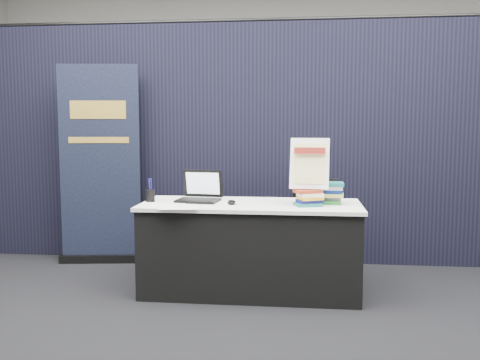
% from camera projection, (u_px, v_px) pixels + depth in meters
% --- Properties ---
extents(floor, '(8.00, 8.00, 0.00)m').
position_uv_depth(floor, '(244.00, 315.00, 3.93)').
color(floor, black).
rests_on(floor, ground).
extents(wall_back, '(8.00, 0.02, 3.50)m').
position_uv_depth(wall_back, '(273.00, 100.00, 7.70)').
color(wall_back, '#B6B3AC').
rests_on(wall_back, floor).
extents(drape_partition, '(6.00, 0.08, 2.40)m').
position_uv_depth(drape_partition, '(261.00, 144.00, 5.39)').
color(drape_partition, black).
rests_on(drape_partition, floor).
extents(display_table, '(1.80, 0.75, 0.75)m').
position_uv_depth(display_table, '(251.00, 248.00, 4.44)').
color(display_table, black).
rests_on(display_table, floor).
extents(laptop, '(0.37, 0.31, 0.26)m').
position_uv_depth(laptop, '(199.00, 194.00, 4.50)').
color(laptop, black).
rests_on(laptop, display_table).
extents(mouse, '(0.09, 0.12, 0.03)m').
position_uv_depth(mouse, '(232.00, 202.00, 4.33)').
color(mouse, black).
rests_on(mouse, display_table).
extents(brochure_left, '(0.36, 0.31, 0.00)m').
position_uv_depth(brochure_left, '(167.00, 204.00, 4.33)').
color(brochure_left, white).
rests_on(brochure_left, display_table).
extents(brochure_mid, '(0.33, 0.26, 0.00)m').
position_uv_depth(brochure_mid, '(179.00, 207.00, 4.16)').
color(brochure_mid, white).
rests_on(brochure_mid, display_table).
extents(brochure_right, '(0.28, 0.21, 0.00)m').
position_uv_depth(brochure_right, '(215.00, 203.00, 4.42)').
color(brochure_right, white).
rests_on(brochure_right, display_table).
extents(pen_cup, '(0.10, 0.10, 0.10)m').
position_uv_depth(pen_cup, '(150.00, 196.00, 4.48)').
color(pen_cup, black).
rests_on(pen_cup, display_table).
extents(book_stack_tall, '(0.23, 0.21, 0.13)m').
position_uv_depth(book_stack_tall, '(309.00, 198.00, 4.24)').
color(book_stack_tall, '#1A6465').
rests_on(book_stack_tall, display_table).
extents(book_stack_short, '(0.22, 0.17, 0.17)m').
position_uv_depth(book_stack_short, '(328.00, 193.00, 4.36)').
color(book_stack_short, '#1D7024').
rests_on(book_stack_short, display_table).
extents(info_sign, '(0.32, 0.16, 0.42)m').
position_uv_depth(info_sign, '(310.00, 164.00, 4.24)').
color(info_sign, black).
rests_on(info_sign, book_stack_tall).
extents(pullup_banner, '(0.85, 0.22, 1.98)m').
position_uv_depth(pullup_banner, '(100.00, 176.00, 5.34)').
color(pullup_banner, black).
rests_on(pullup_banner, floor).
extents(stacking_chair, '(0.43, 0.43, 0.91)m').
position_uv_depth(stacking_chair, '(316.00, 225.00, 4.72)').
color(stacking_chair, black).
rests_on(stacking_chair, floor).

